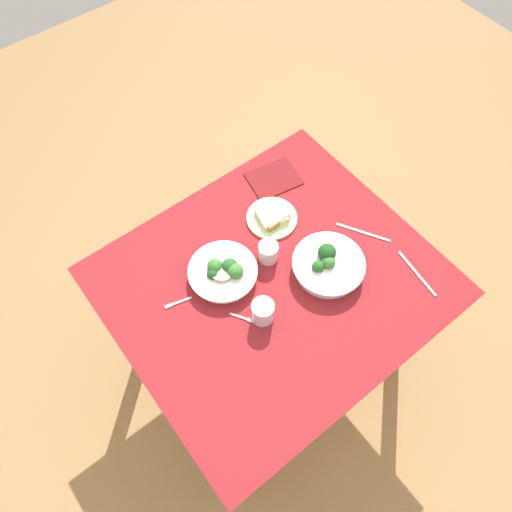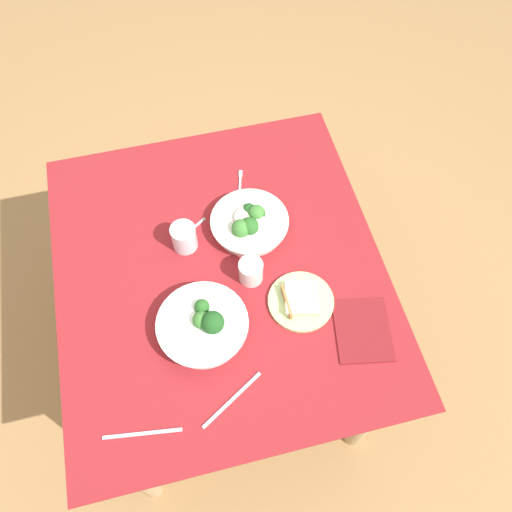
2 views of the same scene
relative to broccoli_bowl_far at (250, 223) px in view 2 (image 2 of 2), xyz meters
name	(u,v)px [view 2 (image 2 of 2)]	position (x,y,z in m)	size (l,w,h in m)	color
ground_plane	(230,352)	(0.13, -0.13, -0.78)	(6.00, 6.00, 0.00)	#9E7547
dining_table	(222,288)	(0.13, -0.13, -0.15)	(1.16, 1.03, 0.74)	maroon
broccoli_bowl_far	(250,223)	(0.00, 0.00, 0.00)	(0.26, 0.26, 0.08)	silver
broccoli_bowl_near	(204,326)	(0.32, -0.21, 0.00)	(0.27, 0.27, 0.11)	white
bread_side_plate	(301,300)	(0.30, 0.09, -0.02)	(0.20, 0.20, 0.04)	#B7D684
water_glass_center	(184,237)	(0.01, -0.22, 0.01)	(0.08, 0.08, 0.09)	silver
water_glass_side	(251,271)	(0.18, -0.04, 0.01)	(0.08, 0.08, 0.08)	silver
fork_by_far_bowl	(194,228)	(-0.04, -0.18, -0.03)	(0.06, 0.08, 0.00)	#B7B7BC
fork_by_near_bowl	(240,181)	(-0.20, 0.01, -0.03)	(0.10, 0.04, 0.00)	#B7B7BC
table_knife_left	(232,400)	(0.54, -0.18, -0.03)	(0.22, 0.01, 0.00)	#B7B7BC
table_knife_right	(142,434)	(0.57, -0.43, -0.03)	(0.21, 0.01, 0.00)	#B7B7BC
napkin_folded_upper	(362,330)	(0.43, 0.24, -0.03)	(0.20, 0.16, 0.01)	maroon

